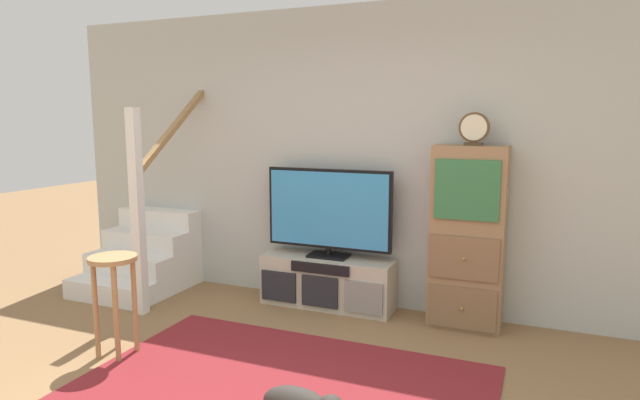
# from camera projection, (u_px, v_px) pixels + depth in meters

# --- Properties ---
(back_wall) EXTENTS (6.40, 0.12, 2.70)m
(back_wall) POSITION_uv_depth(u_px,v_px,m) (369.00, 158.00, 4.90)
(back_wall) COLOR #B2B7B2
(back_wall) RESTS_ON ground_plane
(area_rug) EXTENTS (2.60, 1.80, 0.01)m
(area_rug) POSITION_uv_depth(u_px,v_px,m) (277.00, 392.00, 3.40)
(area_rug) COLOR maroon
(area_rug) RESTS_ON ground_plane
(media_console) EXTENTS (1.22, 0.38, 0.46)m
(media_console) POSITION_uv_depth(u_px,v_px,m) (327.00, 282.00, 4.93)
(media_console) COLOR #BCB29E
(media_console) RESTS_ON ground_plane
(television) EXTENTS (1.17, 0.22, 0.80)m
(television) POSITION_uv_depth(u_px,v_px,m) (329.00, 211.00, 4.86)
(television) COLOR black
(television) RESTS_ON media_console
(side_cabinet) EXTENTS (0.58, 0.38, 1.50)m
(side_cabinet) POSITION_uv_depth(u_px,v_px,m) (468.00, 238.00, 4.40)
(side_cabinet) COLOR #93704C
(side_cabinet) RESTS_ON ground_plane
(desk_clock) EXTENTS (0.24, 0.08, 0.26)m
(desk_clock) POSITION_uv_depth(u_px,v_px,m) (474.00, 129.00, 4.25)
(desk_clock) COLOR #4C3823
(desk_clock) RESTS_ON side_cabinet
(staircase) EXTENTS (1.00, 1.36, 2.20)m
(staircase) POSITION_uv_depth(u_px,v_px,m) (156.00, 247.00, 5.66)
(staircase) COLOR white
(staircase) RESTS_ON ground_plane
(bar_stool_near) EXTENTS (0.34, 0.34, 0.74)m
(bar_stool_near) POSITION_uv_depth(u_px,v_px,m) (114.00, 282.00, 3.87)
(bar_stool_near) COLOR #A37A4C
(bar_stool_near) RESTS_ON ground_plane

